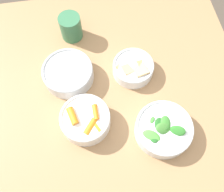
% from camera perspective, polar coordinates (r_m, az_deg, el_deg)
% --- Properties ---
extents(ground_plane, '(10.00, 10.00, 0.00)m').
position_cam_1_polar(ground_plane, '(1.58, -0.37, -11.95)').
color(ground_plane, '#4C4238').
extents(dining_table, '(1.01, 0.98, 0.76)m').
position_cam_1_polar(dining_table, '(0.96, -0.59, -3.92)').
color(dining_table, '#99724C').
rests_on(dining_table, ground_plane).
extents(bowl_carrots, '(0.16, 0.16, 0.07)m').
position_cam_1_polar(bowl_carrots, '(0.80, -6.06, -5.43)').
color(bowl_carrots, white).
rests_on(bowl_carrots, dining_table).
extents(bowl_greens, '(0.18, 0.18, 0.08)m').
position_cam_1_polar(bowl_greens, '(0.81, 11.61, -7.46)').
color(bowl_greens, silver).
rests_on(bowl_greens, dining_table).
extents(bowl_beans_hotdog, '(0.17, 0.17, 0.06)m').
position_cam_1_polar(bowl_beans_hotdog, '(0.88, -9.95, 5.11)').
color(bowl_beans_hotdog, silver).
rests_on(bowl_beans_hotdog, dining_table).
extents(bowl_cookies, '(0.14, 0.14, 0.05)m').
position_cam_1_polar(bowl_cookies, '(0.89, 4.84, 6.42)').
color(bowl_cookies, silver).
rests_on(bowl_cookies, dining_table).
extents(cup, '(0.08, 0.08, 0.10)m').
position_cam_1_polar(cup, '(0.97, -9.40, 15.27)').
color(cup, '#336B47').
rests_on(cup, dining_table).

